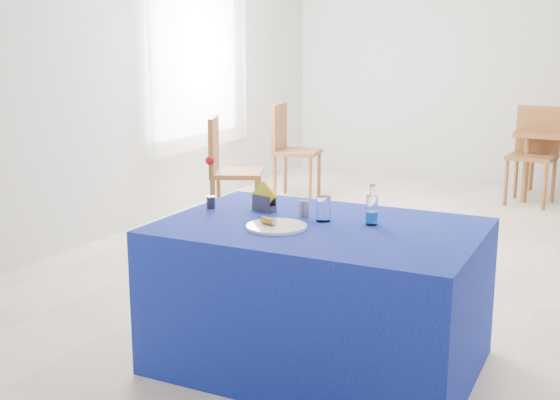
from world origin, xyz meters
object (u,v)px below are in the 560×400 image
object	(u,v)px
blue_table	(319,295)
chair_win_b	(289,144)
chair_win_a	(227,164)
water_bottle	(372,211)
chair_bg_left	(535,148)
plate	(277,226)

from	to	relation	value
blue_table	chair_win_b	distance (m)	4.17
chair_win_a	chair_win_b	xyz separation A→B (m)	(-0.04, 1.42, 0.01)
water_bottle	chair_win_a	xyz separation A→B (m)	(-2.12, 2.15, -0.24)
chair_win_a	chair_win_b	distance (m)	1.42
chair_bg_left	chair_win_b	xyz separation A→B (m)	(-2.45, -0.91, 0.00)
plate	blue_table	world-z (taller)	plate
water_bottle	chair_win_a	size ratio (longest dim) A/B	0.21
blue_table	chair_win_b	size ratio (longest dim) A/B	1.55
chair_win_a	blue_table	bearing A→B (deg)	-164.51
chair_win_b	blue_table	bearing A→B (deg)	-161.67
blue_table	chair_bg_left	xyz separation A→B (m)	(0.52, 4.59, 0.21)
water_bottle	chair_win_a	distance (m)	3.03
chair_bg_left	chair_win_a	size ratio (longest dim) A/B	1.00
plate	chair_win_b	world-z (taller)	chair_win_b
blue_table	chair_bg_left	distance (m)	4.63
chair_bg_left	chair_win_a	xyz separation A→B (m)	(-2.41, -2.33, -0.00)
water_bottle	chair_bg_left	bearing A→B (deg)	86.37
chair_bg_left	plate	bearing A→B (deg)	-91.70
plate	chair_bg_left	bearing A→B (deg)	81.75
water_bottle	chair_bg_left	size ratio (longest dim) A/B	0.21
chair_win_a	chair_win_b	bearing A→B (deg)	-22.65
blue_table	chair_win_a	world-z (taller)	chair_win_a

